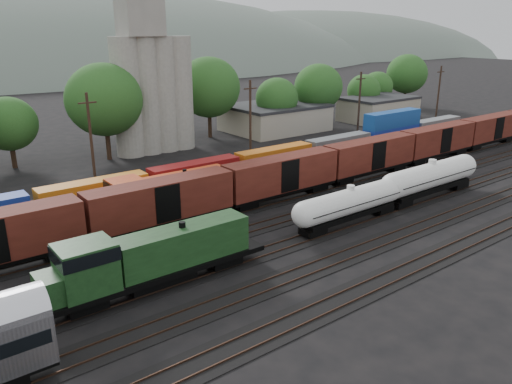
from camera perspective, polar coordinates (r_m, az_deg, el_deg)
ground at (r=52.55m, az=3.30°, el=-3.18°), size 600.00×600.00×0.00m
tracks at (r=52.53m, az=3.30°, el=-3.13°), size 180.00×33.20×0.20m
green_locomotive at (r=38.56m, az=-12.46°, el=-7.43°), size 18.17×3.21×4.81m
tank_car_a at (r=51.28m, az=10.68°, el=-1.22°), size 14.95×2.68×3.92m
tank_car_b at (r=61.80m, az=19.35°, el=1.65°), size 16.76×3.00×4.39m
orange_locomotive at (r=54.93m, az=-10.68°, el=0.16°), size 16.81×2.80×4.20m
boxcar_string at (r=53.01m, az=-3.38°, el=0.59°), size 153.60×2.90×4.20m
container_wall at (r=57.51m, az=-17.48°, el=0.26°), size 164.67×2.60×5.80m
grain_silo at (r=81.45m, az=-11.80°, el=12.28°), size 13.40×5.00×29.00m
industrial_sheds at (r=83.58m, az=-9.13°, el=6.54°), size 119.38×17.26×5.10m
tree_band at (r=79.84m, az=-18.79°, el=9.35°), size 165.74×20.73×14.51m
utility_poles at (r=68.34m, az=-8.79°, el=7.09°), size 122.20×0.36×12.00m
distant_hills at (r=304.76m, az=-26.89°, el=8.79°), size 860.00×286.00×130.00m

